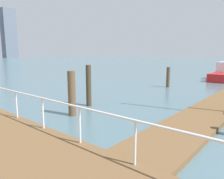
{
  "coord_description": "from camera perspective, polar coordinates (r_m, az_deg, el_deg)",
  "views": [
    {
      "loc": [
        -6.93,
        3.24,
        2.92
      ],
      "look_at": [
        -0.06,
        9.03,
        1.39
      ],
      "focal_mm": 34.02,
      "sensor_mm": 36.0,
      "label": 1
    }
  ],
  "objects": [
    {
      "name": "dock_piling_3",
      "position": [
        19.2,
        14.84,
        3.23
      ],
      "size": [
        0.31,
        0.31,
        1.76
      ],
      "primitive_type": "cylinder",
      "color": "brown",
      "rests_on": "ground_plane"
    },
    {
      "name": "dock_piling_5",
      "position": [
        11.9,
        -6.3,
        1.04
      ],
      "size": [
        0.29,
        0.29,
        2.3
      ],
      "primitive_type": "cylinder",
      "color": "#473826",
      "rests_on": "ground_plane"
    },
    {
      "name": "boardwalk_railing",
      "position": [
        6.02,
        -8.72,
        -6.54
      ],
      "size": [
        0.06,
        22.47,
        1.08
      ],
      "color": "white",
      "rests_on": "boardwalk"
    },
    {
      "name": "dock_piling_0",
      "position": [
        10.13,
        -10.76,
        -1.07
      ],
      "size": [
        0.36,
        0.36,
        2.13
      ],
      "primitive_type": "cylinder",
      "color": "brown",
      "rests_on": "ground_plane"
    },
    {
      "name": "skyline_tower_5",
      "position": [
        175.33,
        -25.96,
        13.4
      ],
      "size": [
        9.14,
        7.44,
        34.57
      ],
      "primitive_type": "cube",
      "rotation": [
        0.0,
        0.0,
        -0.02
      ],
      "color": "slate",
      "rests_on": "ground_plane"
    },
    {
      "name": "moored_boat_1",
      "position": [
        27.03,
        27.96,
        3.84
      ],
      "size": [
        6.83,
        1.87,
        1.98
      ],
      "color": "red",
      "rests_on": "ground_plane"
    },
    {
      "name": "ground_plane",
      "position": [
        18.37,
        -27.01,
        -0.56
      ],
      "size": [
        300.0,
        300.0,
        0.0
      ],
      "primitive_type": "plane",
      "color": "slate"
    },
    {
      "name": "floating_dock",
      "position": [
        11.91,
        25.23,
        -5.03
      ],
      "size": [
        15.56,
        2.0,
        0.18
      ],
      "primitive_type": "cube",
      "color": "brown",
      "rests_on": "ground_plane"
    }
  ]
}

